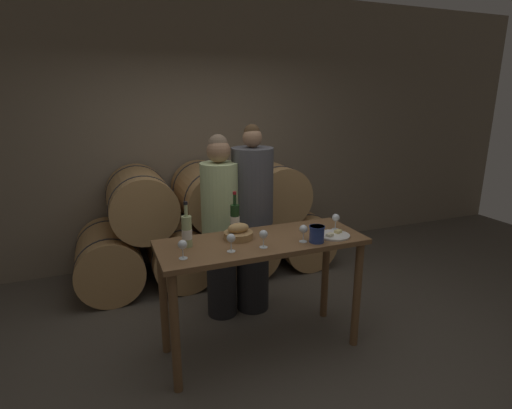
{
  "coord_description": "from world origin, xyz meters",
  "views": [
    {
      "loc": [
        -1.11,
        -2.66,
        2.02
      ],
      "look_at": [
        0.0,
        0.12,
        1.2
      ],
      "focal_mm": 28.0,
      "sensor_mm": 36.0,
      "label": 1
    }
  ],
  "objects_px": {
    "person_left": "(220,227)",
    "wine_glass_far_right": "(336,218)",
    "tasting_table": "(262,258)",
    "wine_glass_right": "(303,230)",
    "person_right": "(253,220)",
    "blue_crock": "(317,233)",
    "bread_basket": "(238,233)",
    "wine_glass_far_left": "(183,245)",
    "cheese_plate": "(334,235)",
    "wine_bottle_white": "(187,231)",
    "wine_bottle_red": "(235,218)",
    "wine_glass_center": "(263,235)",
    "wine_glass_left": "(231,239)"
  },
  "relations": [
    {
      "from": "blue_crock",
      "to": "wine_glass_far_left",
      "type": "height_order",
      "value": "wine_glass_far_left"
    },
    {
      "from": "cheese_plate",
      "to": "wine_glass_center",
      "type": "relative_size",
      "value": 1.87
    },
    {
      "from": "wine_bottle_red",
      "to": "wine_bottle_white",
      "type": "xyz_separation_m",
      "value": [
        -0.43,
        -0.19,
        0.0
      ]
    },
    {
      "from": "wine_glass_far_right",
      "to": "blue_crock",
      "type": "bearing_deg",
      "value": -145.23
    },
    {
      "from": "wine_glass_far_right",
      "to": "bread_basket",
      "type": "bearing_deg",
      "value": 173.84
    },
    {
      "from": "tasting_table",
      "to": "wine_glass_right",
      "type": "xyz_separation_m",
      "value": [
        0.27,
        -0.15,
        0.25
      ]
    },
    {
      "from": "tasting_table",
      "to": "wine_bottle_red",
      "type": "xyz_separation_m",
      "value": [
        -0.13,
        0.26,
        0.27
      ]
    },
    {
      "from": "person_right",
      "to": "wine_glass_right",
      "type": "bearing_deg",
      "value": -82.49
    },
    {
      "from": "wine_bottle_red",
      "to": "wine_glass_center",
      "type": "xyz_separation_m",
      "value": [
        0.08,
        -0.42,
        -0.02
      ]
    },
    {
      "from": "person_right",
      "to": "wine_glass_right",
      "type": "height_order",
      "value": "person_right"
    },
    {
      "from": "wine_bottle_white",
      "to": "wine_glass_far_left",
      "type": "relative_size",
      "value": 2.55
    },
    {
      "from": "person_left",
      "to": "person_right",
      "type": "distance_m",
      "value": 0.31
    },
    {
      "from": "wine_glass_right",
      "to": "blue_crock",
      "type": "bearing_deg",
      "value": -25.84
    },
    {
      "from": "cheese_plate",
      "to": "tasting_table",
      "type": "bearing_deg",
      "value": 166.57
    },
    {
      "from": "tasting_table",
      "to": "wine_bottle_white",
      "type": "height_order",
      "value": "wine_bottle_white"
    },
    {
      "from": "person_left",
      "to": "blue_crock",
      "type": "relative_size",
      "value": 13.4
    },
    {
      "from": "wine_glass_far_left",
      "to": "wine_bottle_red",
      "type": "bearing_deg",
      "value": 38.33
    },
    {
      "from": "person_left",
      "to": "wine_glass_center",
      "type": "relative_size",
      "value": 12.75
    },
    {
      "from": "wine_glass_left",
      "to": "wine_glass_center",
      "type": "height_order",
      "value": "same"
    },
    {
      "from": "person_right",
      "to": "wine_glass_far_right",
      "type": "relative_size",
      "value": 13.33
    },
    {
      "from": "tasting_table",
      "to": "cheese_plate",
      "type": "height_order",
      "value": "cheese_plate"
    },
    {
      "from": "cheese_plate",
      "to": "wine_glass_center",
      "type": "distance_m",
      "value": 0.62
    },
    {
      "from": "person_left",
      "to": "bread_basket",
      "type": "xyz_separation_m",
      "value": [
        -0.02,
        -0.54,
        0.12
      ]
    },
    {
      "from": "blue_crock",
      "to": "bread_basket",
      "type": "relative_size",
      "value": 0.57
    },
    {
      "from": "person_left",
      "to": "cheese_plate",
      "type": "relative_size",
      "value": 6.83
    },
    {
      "from": "wine_bottle_white",
      "to": "cheese_plate",
      "type": "height_order",
      "value": "wine_bottle_white"
    },
    {
      "from": "person_left",
      "to": "wine_bottle_white",
      "type": "xyz_separation_m",
      "value": [
        -0.42,
        -0.56,
        0.2
      ]
    },
    {
      "from": "cheese_plate",
      "to": "wine_glass_far_left",
      "type": "bearing_deg",
      "value": -179.77
    },
    {
      "from": "person_left",
      "to": "wine_glass_far_right",
      "type": "distance_m",
      "value": 1.03
    },
    {
      "from": "bread_basket",
      "to": "wine_glass_left",
      "type": "distance_m",
      "value": 0.27
    },
    {
      "from": "tasting_table",
      "to": "wine_glass_right",
      "type": "relative_size",
      "value": 11.95
    },
    {
      "from": "wine_bottle_red",
      "to": "wine_glass_far_right",
      "type": "relative_size",
      "value": 2.49
    },
    {
      "from": "wine_glass_far_left",
      "to": "blue_crock",
      "type": "bearing_deg",
      "value": -3.43
    },
    {
      "from": "wine_bottle_white",
      "to": "wine_glass_right",
      "type": "distance_m",
      "value": 0.86
    },
    {
      "from": "tasting_table",
      "to": "wine_bottle_white",
      "type": "relative_size",
      "value": 4.69
    },
    {
      "from": "bread_basket",
      "to": "cheese_plate",
      "type": "bearing_deg",
      "value": -17.44
    },
    {
      "from": "cheese_plate",
      "to": "person_right",
      "type": "bearing_deg",
      "value": 116.77
    },
    {
      "from": "cheese_plate",
      "to": "blue_crock",
      "type": "bearing_deg",
      "value": -161.46
    },
    {
      "from": "cheese_plate",
      "to": "wine_glass_far_left",
      "type": "relative_size",
      "value": 1.87
    },
    {
      "from": "tasting_table",
      "to": "person_left",
      "type": "xyz_separation_m",
      "value": [
        -0.14,
        0.64,
        0.08
      ]
    },
    {
      "from": "wine_bottle_white",
      "to": "blue_crock",
      "type": "xyz_separation_m",
      "value": [
        0.92,
        -0.27,
        -0.05
      ]
    },
    {
      "from": "wine_glass_far_left",
      "to": "wine_glass_right",
      "type": "distance_m",
      "value": 0.91
    },
    {
      "from": "bread_basket",
      "to": "wine_glass_center",
      "type": "xyz_separation_m",
      "value": [
        0.11,
        -0.24,
        0.05
      ]
    },
    {
      "from": "person_left",
      "to": "wine_bottle_red",
      "type": "height_order",
      "value": "person_left"
    },
    {
      "from": "person_left",
      "to": "person_right",
      "type": "height_order",
      "value": "person_right"
    },
    {
      "from": "wine_glass_right",
      "to": "wine_glass_center",
      "type": "bearing_deg",
      "value": 179.4
    },
    {
      "from": "person_right",
      "to": "blue_crock",
      "type": "xyz_separation_m",
      "value": [
        0.19,
        -0.83,
        0.12
      ]
    },
    {
      "from": "wine_glass_left",
      "to": "bread_basket",
      "type": "bearing_deg",
      "value": 59.74
    },
    {
      "from": "blue_crock",
      "to": "wine_glass_right",
      "type": "bearing_deg",
      "value": 154.16
    },
    {
      "from": "tasting_table",
      "to": "wine_glass_right",
      "type": "bearing_deg",
      "value": -29.35
    }
  ]
}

